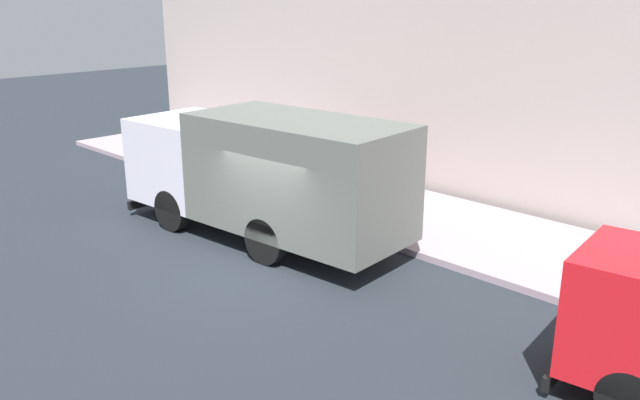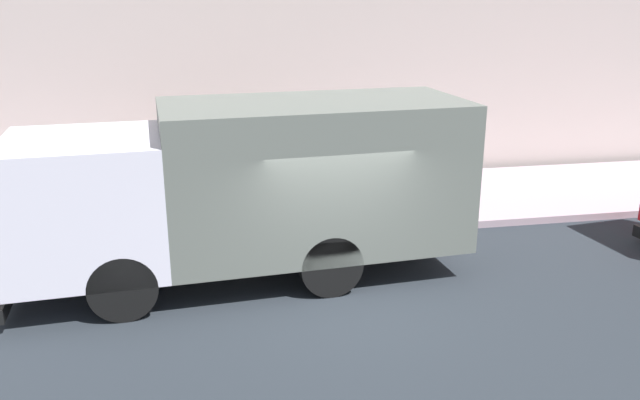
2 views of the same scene
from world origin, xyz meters
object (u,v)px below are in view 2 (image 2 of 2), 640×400
at_px(pedestrian_standing, 150,161).
at_px(street_sign_post, 301,167).
at_px(traffic_cone_orange, 58,227).
at_px(large_utility_truck, 252,184).
at_px(pedestrian_walking, 241,158).
at_px(pedestrian_third, 211,158).

relative_size(pedestrian_standing, street_sign_post, 0.77).
bearing_deg(traffic_cone_orange, large_utility_truck, -119.32).
distance_m(large_utility_truck, pedestrian_standing, 5.24).
xyz_separation_m(pedestrian_walking, pedestrian_standing, (0.09, 2.20, -0.01)).
height_order(pedestrian_walking, traffic_cone_orange, pedestrian_walking).
bearing_deg(pedestrian_standing, street_sign_post, -47.57).
xyz_separation_m(pedestrian_third, street_sign_post, (-2.87, -1.80, 0.43)).
relative_size(pedestrian_third, street_sign_post, 0.76).
height_order(large_utility_truck, traffic_cone_orange, large_utility_truck).
height_order(pedestrian_standing, street_sign_post, street_sign_post).
bearing_deg(pedestrian_third, large_utility_truck, -80.11).
distance_m(pedestrian_walking, pedestrian_third, 0.75).
height_order(large_utility_truck, pedestrian_standing, large_utility_truck).
bearing_deg(large_utility_truck, pedestrian_walking, -5.75).
bearing_deg(street_sign_post, pedestrian_third, 32.08).
xyz_separation_m(pedestrian_walking, pedestrian_third, (0.13, 0.73, -0.01)).
relative_size(large_utility_truck, pedestrian_walking, 4.61).
height_order(traffic_cone_orange, street_sign_post, street_sign_post).
distance_m(pedestrian_third, traffic_cone_orange, 4.19).
bearing_deg(pedestrian_walking, pedestrian_standing, -133.32).
xyz_separation_m(large_utility_truck, pedestrian_standing, (4.76, 2.08, -0.67)).
bearing_deg(large_utility_truck, pedestrian_standing, 19.26).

